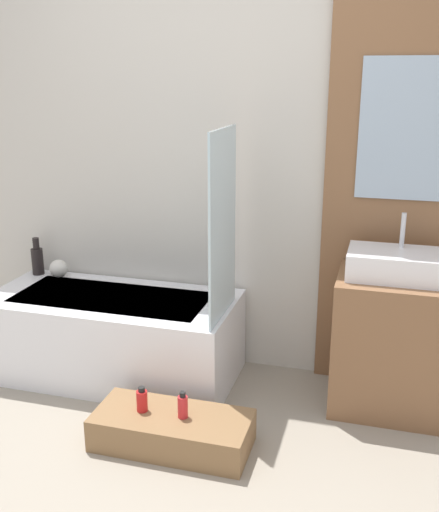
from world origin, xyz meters
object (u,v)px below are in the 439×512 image
Objects in this scene: vase_tall_dark at (37,259)px; bottle_soap_primary at (142,400)px; bottle_soap_secondary at (183,406)px; bathtub at (114,335)px; vase_round_light at (59,269)px; wooden_step_bench at (172,430)px; sink at (400,265)px.

vase_tall_dark is 1.89× the size of bottle_soap_primary.
bathtub is at bearing 137.20° from bottle_soap_secondary.
bottle_soap_primary is at bearing -180.00° from bottle_soap_secondary.
bathtub is 12.62× the size of vase_round_light.
bottle_soap_secondary is at bearing -33.42° from vase_tall_dark.
sink is at bearing 33.70° from wooden_step_bench.
vase_tall_dark reaches higher than bathtub.
vase_tall_dark reaches higher than bottle_soap_secondary.
sink is 4.58× the size of vase_round_light.
vase_round_light reaches higher than bathtub.
vase_round_light is at bearing 175.79° from sink.
bottle_soap_primary is (0.88, -0.80, -0.32)m from vase_round_light.
wooden_step_bench is 0.15m from bottle_soap_secondary.
wooden_step_bench is 5.69× the size of bottle_soap_secondary.
vase_round_light is at bearing 137.77° from bottle_soap_primary.
bottle_soap_secondary is at bearing 0.00° from bottle_soap_primary.
vase_tall_dark is 2.11× the size of vase_round_light.
vase_tall_dark is at bearing 158.62° from bathtub.
sink is at bearing 35.26° from bottle_soap_secondary.
bottle_soap_primary is at bearing -42.23° from vase_round_light.
bathtub is at bearing -177.24° from sink.
sink is (0.98, 0.65, 0.71)m from wooden_step_bench.
vase_round_light is (0.16, -0.02, -0.04)m from vase_tall_dark.
sink is 2.17× the size of vase_tall_dark.
bathtub is 0.85m from bottle_soap_secondary.
bottle_soap_primary is at bearing -53.99° from bathtub.
sink reaches higher than bottle_soap_secondary.
bottle_soap_secondary reaches higher than bottle_soap_primary.
vase_tall_dark is (-2.17, 0.17, -0.21)m from sink.
vase_round_light is (-2.01, 0.15, -0.25)m from sink.
bottle_soap_secondary is (0.20, 0.00, 0.00)m from bottle_soap_primary.
bathtub is at bearing 126.01° from bottle_soap_primary.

